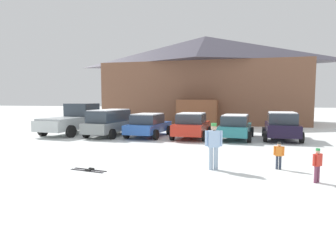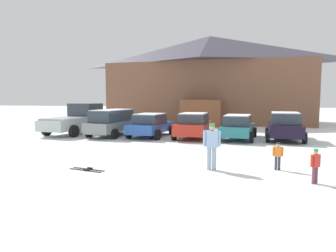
# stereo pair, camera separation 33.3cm
# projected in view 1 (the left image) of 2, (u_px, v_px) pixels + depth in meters

# --- Properties ---
(ground) EXTENTS (160.00, 160.00, 0.00)m
(ground) POSITION_uv_depth(u_px,v_px,m) (142.00, 212.00, 6.68)
(ground) COLOR white
(ski_lodge) EXTENTS (20.78, 11.05, 9.03)m
(ski_lodge) POSITION_uv_depth(u_px,v_px,m) (205.00, 79.00, 31.81)
(ski_lodge) COLOR brown
(ski_lodge) RESTS_ON ground
(parked_grey_wagon) EXTENTS (2.44, 4.66, 1.78)m
(parked_grey_wagon) POSITION_uv_depth(u_px,v_px,m) (110.00, 122.00, 20.07)
(parked_grey_wagon) COLOR gray
(parked_grey_wagon) RESTS_ON ground
(parked_blue_hatchback) EXTENTS (2.48, 4.51, 1.54)m
(parked_blue_hatchback) POSITION_uv_depth(u_px,v_px,m) (148.00, 125.00, 19.74)
(parked_blue_hatchback) COLOR #2651A5
(parked_blue_hatchback) RESTS_ON ground
(parked_red_sedan) EXTENTS (2.31, 4.29, 1.62)m
(parked_red_sedan) POSITION_uv_depth(u_px,v_px,m) (192.00, 125.00, 19.04)
(parked_red_sedan) COLOR red
(parked_red_sedan) RESTS_ON ground
(parked_teal_hatchback) EXTENTS (2.44, 4.62, 1.53)m
(parked_teal_hatchback) POSITION_uv_depth(u_px,v_px,m) (235.00, 126.00, 18.66)
(parked_teal_hatchback) COLOR #25747B
(parked_teal_hatchback) RESTS_ON ground
(parked_black_sedan) EXTENTS (2.37, 4.22, 1.71)m
(parked_black_sedan) POSITION_uv_depth(u_px,v_px,m) (282.00, 126.00, 18.28)
(parked_black_sedan) COLOR black
(parked_black_sedan) RESTS_ON ground
(pickup_truck) EXTENTS (3.03, 5.83, 2.15)m
(pickup_truck) POSITION_uv_depth(u_px,v_px,m) (75.00, 120.00, 21.45)
(pickup_truck) COLOR #B6BEBF
(pickup_truck) RESTS_ON ground
(skier_child_in_orange_jacket) EXTENTS (0.37, 0.16, 0.99)m
(skier_child_in_orange_jacket) POSITION_uv_depth(u_px,v_px,m) (279.00, 154.00, 10.67)
(skier_child_in_orange_jacket) COLOR #30394A
(skier_child_in_orange_jacket) RESTS_ON ground
(skier_child_in_red_jacket) EXTENTS (0.31, 0.28, 1.05)m
(skier_child_in_red_jacket) POSITION_uv_depth(u_px,v_px,m) (317.00, 163.00, 8.97)
(skier_child_in_red_jacket) COLOR #713851
(skier_child_in_red_jacket) RESTS_ON ground
(skier_adult_in_blue_parka) EXTENTS (0.61, 0.32, 1.67)m
(skier_adult_in_blue_parka) POSITION_uv_depth(u_px,v_px,m) (214.00, 143.00, 10.59)
(skier_adult_in_blue_parka) COLOR #94ABC2
(skier_adult_in_blue_parka) RESTS_ON ground
(pair_of_skis) EXTENTS (1.39, 0.55, 0.08)m
(pair_of_skis) POSITION_uv_depth(u_px,v_px,m) (89.00, 170.00, 10.52)
(pair_of_skis) COLOR #252227
(pair_of_skis) RESTS_ON ground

